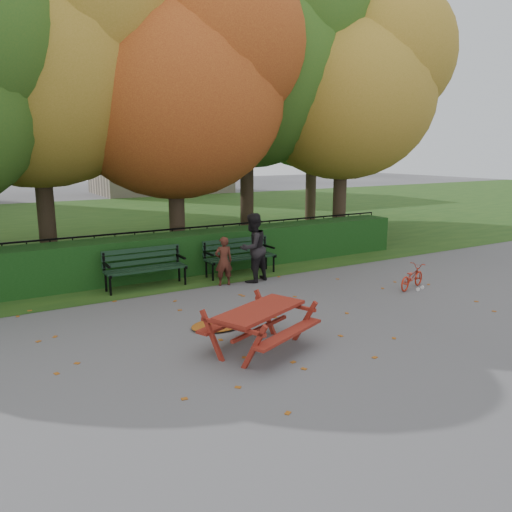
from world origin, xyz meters
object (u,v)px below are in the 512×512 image
tree_c (188,81)px  bicycle (412,277)px  child (224,261)px  bench_left (144,265)px  picnic_table (260,318)px  tree_e (356,84)px  tree_g (323,90)px  tree_d (261,53)px  tree_b (49,50)px  bench_right (239,254)px  adult (253,248)px

tree_c → bicycle: size_ratio=7.89×
child → bench_left: bearing=-13.9°
picnic_table → tree_e: bearing=18.2°
tree_g → bicycle: bearing=-116.4°
tree_d → tree_b: bearing=-175.6°
tree_b → child: tree_b is taller
bench_right → tree_g: bearing=40.0°
bench_right → picnic_table: size_ratio=0.94×
tree_g → picnic_table: bearing=-131.5°
tree_b → picnic_table: 9.03m
child → bicycle: (3.47, -2.38, -0.30)m
bench_right → child: size_ratio=1.60×
picnic_table → bicycle: 4.87m
tree_d → tree_e: 3.15m
tree_c → adult: 5.06m
tree_d → picnic_table: tree_d is taller
tree_b → tree_c: 3.42m
bench_left → bicycle: (5.07, -3.13, -0.25)m
tree_g → picnic_table: tree_g is taller
tree_g → child: 11.58m
child → adult: 0.78m
tree_d → tree_g: bearing=29.6°
child → tree_c: bearing=-88.8°
tree_b → bench_right: tree_b is taller
adult → child: bearing=-23.5°
tree_d → bicycle: 8.78m
tree_d → bench_left: size_ratio=5.32×
bench_left → adult: adult is taller
tree_g → adult: 11.01m
tree_d → tree_g: (4.46, 2.53, -0.61)m
bench_left → adult: bearing=-18.9°
bench_left → bench_right: bearing=0.0°
tree_c → tree_d: size_ratio=0.84×
tree_e → bench_left: bearing=-165.2°
tree_d → tree_g: tree_d is taller
bench_right → child: 1.10m
tree_c → adult: (0.20, -3.06, -4.02)m
tree_b → child: 6.74m
tree_c → tree_e: 5.70m
picnic_table → bicycle: picnic_table is taller
tree_d → child: bearing=-129.9°
tree_e → bicycle: bearing=-117.9°
bench_right → adult: 0.85m
picnic_table → adult: adult is taller
tree_b → tree_c: size_ratio=1.10×
tree_d → bench_right: size_ratio=5.32×
bench_left → bench_right: (2.40, 0.00, 0.00)m
tree_g → child: size_ratio=7.59×
tree_d → bench_left: 8.31m
tree_c → picnic_table: bearing=-104.9°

